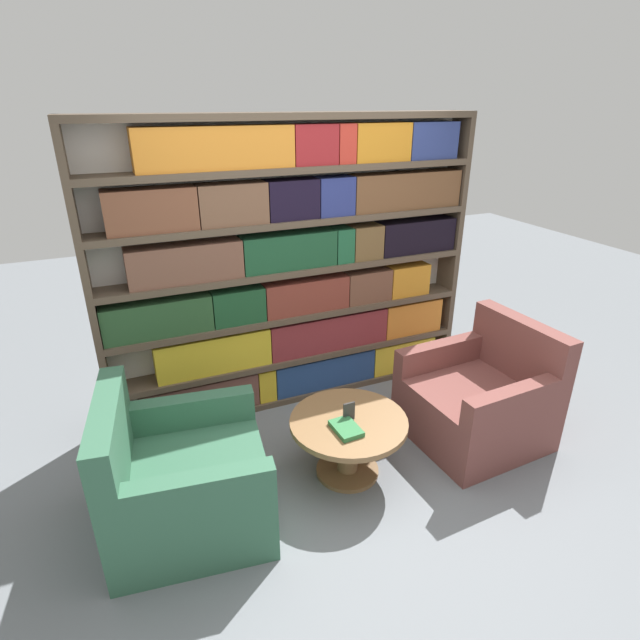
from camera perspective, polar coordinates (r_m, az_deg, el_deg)
name	(u,v)px	position (r m, az deg, el deg)	size (l,w,h in m)	color
ground_plane	(377,502)	(3.53, 6.48, -19.99)	(14.00, 14.00, 0.00)	slate
bookshelf	(297,270)	(4.11, -2.65, 5.73)	(3.11, 0.30, 2.36)	silver
armchair_left	(182,482)	(3.29, -15.44, -17.42)	(1.04, 1.02, 0.92)	#336047
armchair_right	(479,401)	(4.09, 17.74, -8.76)	(0.97, 0.94, 0.92)	brown
coffee_table	(348,435)	(3.53, 3.25, -12.99)	(0.81, 0.81, 0.45)	brown
table_sign	(349,413)	(3.43, 3.32, -10.54)	(0.08, 0.06, 0.13)	black
stray_book	(346,428)	(3.35, 3.00, -12.27)	(0.16, 0.24, 0.03)	#2D703D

